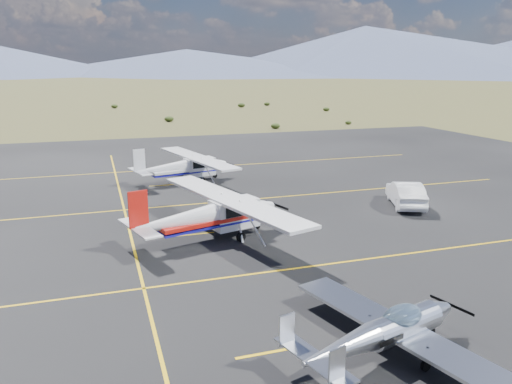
{
  "coord_description": "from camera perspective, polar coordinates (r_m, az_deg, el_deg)",
  "views": [
    {
      "loc": [
        -7.32,
        -15.6,
        8.06
      ],
      "look_at": [
        0.59,
        8.69,
        1.6
      ],
      "focal_mm": 35.0,
      "sensor_mm": 36.0,
      "label": 1
    }
  ],
  "objects": [
    {
      "name": "ground",
      "position": [
        19.02,
        6.55,
        -10.97
      ],
      "size": [
        1600.0,
        1600.0,
        0.0
      ],
      "primitive_type": "plane",
      "color": "#383D1C",
      "rests_on": "ground"
    },
    {
      "name": "apron",
      "position": [
        25.08,
        -0.08,
        -4.55
      ],
      "size": [
        72.0,
        72.0,
        0.02
      ],
      "primitive_type": "cube",
      "color": "black",
      "rests_on": "ground"
    },
    {
      "name": "aircraft_low_wing",
      "position": [
        15.0,
        14.76,
        -15.13
      ],
      "size": [
        5.86,
        7.98,
        1.74
      ],
      "rotation": [
        0.0,
        0.0,
        0.27
      ],
      "color": "silver",
      "rests_on": "apron"
    },
    {
      "name": "aircraft_cessna",
      "position": [
        23.67,
        -5.27,
        -2.51
      ],
      "size": [
        7.64,
        11.34,
        2.89
      ],
      "rotation": [
        0.0,
        0.0,
        0.28
      ],
      "color": "white",
      "rests_on": "apron"
    },
    {
      "name": "aircraft_plain",
      "position": [
        35.8,
        -8.26,
        2.96
      ],
      "size": [
        6.79,
        10.47,
        2.65
      ],
      "rotation": [
        0.0,
        0.0,
        0.24
      ],
      "color": "white",
      "rests_on": "apron"
    },
    {
      "name": "sedan",
      "position": [
        30.75,
        16.74,
        -0.18
      ],
      "size": [
        3.12,
        4.72,
        1.47
      ],
      "primitive_type": "imported",
      "rotation": [
        0.0,
        0.0,
        2.76
      ],
      "color": "white",
      "rests_on": "apron"
    }
  ]
}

